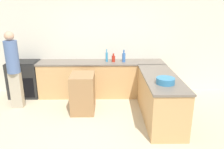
# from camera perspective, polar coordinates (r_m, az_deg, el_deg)

# --- Properties ---
(ground_plane) EXTENTS (14.00, 14.00, 0.00)m
(ground_plane) POSITION_cam_1_polar(r_m,az_deg,el_deg) (4.18, -3.58, -15.24)
(ground_plane) COLOR beige
(wall_back) EXTENTS (8.00, 0.06, 2.70)m
(wall_back) POSITION_cam_1_polar(r_m,az_deg,el_deg) (5.78, -2.87, 8.42)
(wall_back) COLOR silver
(wall_back) RESTS_ON ground_plane
(counter_back) EXTENTS (3.18, 0.63, 0.91)m
(counter_back) POSITION_cam_1_polar(r_m,az_deg,el_deg) (5.67, -2.84, -1.06)
(counter_back) COLOR tan
(counter_back) RESTS_ON ground_plane
(counter_peninsula) EXTENTS (0.69, 1.92, 0.91)m
(counter_peninsula) POSITION_cam_1_polar(r_m,az_deg,el_deg) (4.63, 12.34, -5.85)
(counter_peninsula) COLOR tan
(counter_peninsula) RESTS_ON ground_plane
(range_oven) EXTENTS (0.75, 0.60, 0.92)m
(range_oven) POSITION_cam_1_polar(r_m,az_deg,el_deg) (6.06, -21.77, -1.06)
(range_oven) COLOR black
(range_oven) RESTS_ON ground_plane
(island_table) EXTENTS (0.50, 0.65, 0.85)m
(island_table) POSITION_cam_1_polar(r_m,az_deg,el_deg) (4.86, -7.60, -4.81)
(island_table) COLOR #997047
(island_table) RESTS_ON ground_plane
(mixing_bowl) EXTENTS (0.34, 0.34, 0.11)m
(mixing_bowl) POSITION_cam_1_polar(r_m,az_deg,el_deg) (4.05, 13.79, -1.60)
(mixing_bowl) COLOR teal
(mixing_bowl) RESTS_ON counter_peninsula
(water_bottle_blue) EXTENTS (0.08, 0.08, 0.31)m
(water_bottle_blue) POSITION_cam_1_polar(r_m,az_deg,el_deg) (5.49, 3.09, 4.54)
(water_bottle_blue) COLOR #386BB7
(water_bottle_blue) RESTS_ON counter_back
(dish_soap_bottle) EXTENTS (0.06, 0.06, 0.31)m
(dish_soap_bottle) POSITION_cam_1_polar(r_m,az_deg,el_deg) (5.52, -1.39, 4.67)
(dish_soap_bottle) COLOR #338CBF
(dish_soap_bottle) RESTS_ON counter_back
(hot_sauce_bottle) EXTENTS (0.09, 0.09, 0.21)m
(hot_sauce_bottle) POSITION_cam_1_polar(r_m,az_deg,el_deg) (5.50, 0.37, 4.21)
(hot_sauce_bottle) COLOR red
(hot_sauce_bottle) RESTS_ON counter_back
(person_by_range) EXTENTS (0.28, 0.28, 1.75)m
(person_by_range) POSITION_cam_1_polar(r_m,az_deg,el_deg) (5.28, -24.36, 1.81)
(person_by_range) COLOR #ADA38E
(person_by_range) RESTS_ON ground_plane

